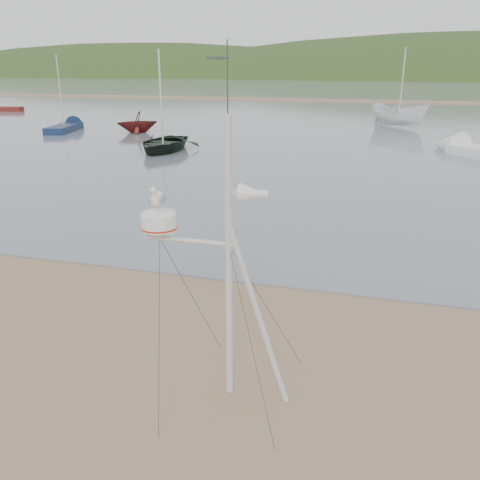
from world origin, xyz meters
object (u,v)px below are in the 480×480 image
(sailboat_white_near, at_px, (468,150))
(boat_dark, at_px, (161,110))
(mast_rig, at_px, (224,321))
(boat_red, at_px, (137,112))
(boat_white, at_px, (401,94))
(sailboat_blue_near, at_px, (71,126))

(sailboat_white_near, bearing_deg, boat_dark, -167.04)
(mast_rig, distance_m, boat_dark, 24.22)
(mast_rig, distance_m, sailboat_white_near, 26.58)
(boat_red, distance_m, sailboat_white_near, 23.48)
(boat_white, bearing_deg, sailboat_white_near, -130.96)
(boat_dark, distance_m, boat_red, 9.61)
(boat_white, bearing_deg, boat_dark, 174.18)
(boat_red, bearing_deg, sailboat_blue_near, -130.84)
(boat_red, height_order, sailboat_blue_near, sailboat_blue_near)
(mast_rig, distance_m, boat_white, 38.95)
(mast_rig, bearing_deg, boat_white, 85.70)
(boat_dark, bearing_deg, boat_red, 124.78)
(mast_rig, relative_size, boat_white, 1.00)
(boat_dark, relative_size, boat_white, 0.92)
(boat_red, xyz_separation_m, sailboat_blue_near, (-6.18, 0.48, -1.24))
(boat_dark, relative_size, boat_red, 1.62)
(mast_rig, bearing_deg, sailboat_blue_near, 127.10)
(sailboat_blue_near, xyz_separation_m, sailboat_white_near, (29.34, -4.18, -0.00))
(boat_red, xyz_separation_m, boat_white, (19.33, 9.43, 1.14))
(boat_dark, bearing_deg, mast_rig, -64.71)
(boat_white, relative_size, sailboat_white_near, 0.67)
(boat_dark, distance_m, boat_white, 21.97)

